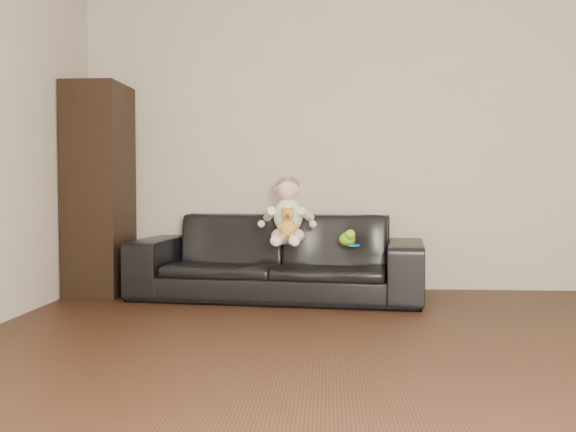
# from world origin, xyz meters

# --- Properties ---
(floor) EXTENTS (5.50, 5.50, 0.00)m
(floor) POSITION_xyz_m (0.00, 0.00, 0.00)
(floor) COLOR #321C11
(floor) RESTS_ON ground
(wall_back) EXTENTS (5.00, 0.00, 5.00)m
(wall_back) POSITION_xyz_m (0.00, 2.75, 1.30)
(wall_back) COLOR #B7AE9A
(wall_back) RESTS_ON ground
(sofa) EXTENTS (2.32, 1.12, 0.65)m
(sofa) POSITION_xyz_m (-0.81, 2.25, 0.33)
(sofa) COLOR black
(sofa) RESTS_ON floor
(cabinet) EXTENTS (0.43, 0.59, 1.70)m
(cabinet) POSITION_xyz_m (-2.27, 2.35, 0.85)
(cabinet) COLOR black
(cabinet) RESTS_ON floor
(shelf_item) EXTENTS (0.18, 0.25, 0.28)m
(shelf_item) POSITION_xyz_m (-2.25, 2.35, 1.23)
(shelf_item) COLOR silver
(shelf_item) RESTS_ON cabinet
(baby) EXTENTS (0.35, 0.44, 0.52)m
(baby) POSITION_xyz_m (-0.72, 2.13, 0.66)
(baby) COLOR #FBD4DE
(baby) RESTS_ON sofa
(teddy_bear) EXTENTS (0.14, 0.14, 0.23)m
(teddy_bear) POSITION_xyz_m (-0.71, 1.97, 0.60)
(teddy_bear) COLOR gold
(teddy_bear) RESTS_ON sofa
(toy_green) EXTENTS (0.14, 0.16, 0.10)m
(toy_green) POSITION_xyz_m (-0.27, 2.06, 0.48)
(toy_green) COLOR #77DB19
(toy_green) RESTS_ON sofa
(toy_rattle) EXTENTS (0.07, 0.07, 0.06)m
(toy_rattle) POSITION_xyz_m (-0.31, 2.15, 0.46)
(toy_rattle) COLOR red
(toy_rattle) RESTS_ON sofa
(toy_blue_disc) EXTENTS (0.13, 0.13, 0.01)m
(toy_blue_disc) POSITION_xyz_m (-0.23, 2.06, 0.44)
(toy_blue_disc) COLOR blue
(toy_blue_disc) RESTS_ON sofa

